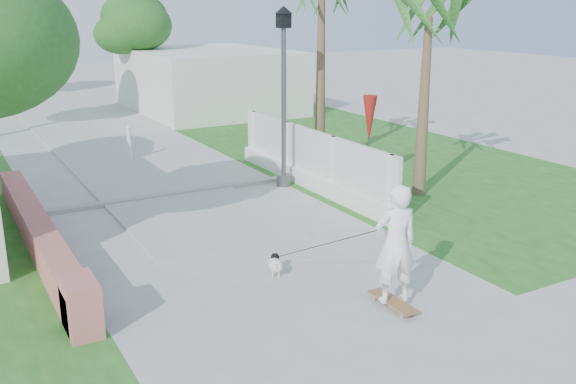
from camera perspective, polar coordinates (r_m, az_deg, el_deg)
ground at (r=10.62m, az=0.34°, el=-8.56°), size 90.00×90.00×0.00m
path_strip at (r=29.11m, az=-19.68°, el=6.62°), size 3.20×36.00×0.06m
curb at (r=15.77m, az=-10.51°, el=-0.22°), size 6.50×0.25×0.10m
grass_right at (r=20.65m, az=6.25°, el=3.75°), size 8.00×20.00×0.01m
pink_wall at (r=12.71m, az=-21.05°, el=-3.90°), size 0.45×8.20×0.80m
lattice_fence at (r=16.16m, az=2.04°, el=2.26°), size 0.35×7.00×1.50m
building_right at (r=28.66m, az=-7.18°, el=9.87°), size 6.00×8.00×2.60m
street_lamp at (r=15.98m, az=-0.38°, el=8.99°), size 0.44×0.44×4.44m
bollard at (r=19.42m, az=-13.93°, el=4.31°), size 0.14×0.14×1.09m
patio_umbrella at (r=16.28m, az=7.25°, el=6.36°), size 0.36×0.36×2.30m
tree_path_right at (r=29.47m, az=-14.01°, el=13.98°), size 3.00×3.00×4.79m
palm_far at (r=17.57m, az=3.02°, el=16.36°), size 1.80×1.80×5.30m
palm_near at (r=15.41m, az=12.36°, el=14.05°), size 1.80×1.80×4.70m
skateboarder at (r=10.13m, az=4.59°, el=-4.72°), size 1.35×2.65×1.97m
dog at (r=11.08m, az=-1.12°, el=-6.42°), size 0.36×0.48×0.35m
parked_car at (r=41.50m, az=-23.95°, el=9.90°), size 4.97×2.70×1.60m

